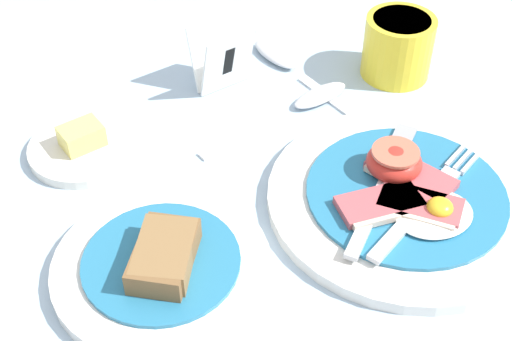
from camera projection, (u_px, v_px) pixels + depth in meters
name	position (u px, v px, depth m)	size (l,w,h in m)	color
ground_plane	(346.00, 238.00, 0.63)	(3.00, 3.00, 0.00)	#A3BCD1
breakfast_plate	(405.00, 196.00, 0.65)	(0.25, 0.25, 0.04)	silver
bread_plate	(162.00, 264.00, 0.59)	(0.18, 0.18, 0.04)	silver
sugar_cup	(398.00, 45.00, 0.79)	(0.08, 0.08, 0.07)	yellow
butter_dish	(84.00, 146.00, 0.71)	(0.11, 0.11, 0.03)	silver
number_card	(222.00, 58.00, 0.77)	(0.07, 0.05, 0.07)	white
teaspoon_by_saucer	(289.00, 66.00, 0.82)	(0.06, 0.19, 0.01)	silver
teaspoon_near_cup	(301.00, 105.00, 0.76)	(0.19, 0.06, 0.01)	silver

